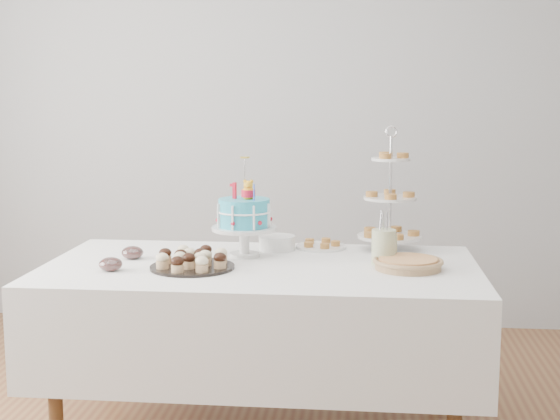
# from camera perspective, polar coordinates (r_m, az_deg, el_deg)

# --- Properties ---
(walls) EXTENTS (5.04, 4.04, 2.70)m
(walls) POSITION_cam_1_polar(r_m,az_deg,el_deg) (3.09, -2.16, 5.32)
(walls) COLOR #A7AAAD
(walls) RESTS_ON floor
(table) EXTENTS (1.92, 1.02, 0.77)m
(table) POSITION_cam_1_polar(r_m,az_deg,el_deg) (3.52, -1.40, -7.62)
(table) COLOR silver
(table) RESTS_ON floor
(birthday_cake) EXTENTS (0.30, 0.30, 0.46)m
(birthday_cake) POSITION_cam_1_polar(r_m,az_deg,el_deg) (3.61, -2.62, -1.46)
(birthday_cake) COLOR silver
(birthday_cake) RESTS_ON table
(cupcake_tray) EXTENTS (0.37, 0.37, 0.08)m
(cupcake_tray) POSITION_cam_1_polar(r_m,az_deg,el_deg) (3.40, -6.44, -3.60)
(cupcake_tray) COLOR black
(cupcake_tray) RESTS_ON table
(pie) EXTENTS (0.30, 0.30, 0.05)m
(pie) POSITION_cam_1_polar(r_m,az_deg,el_deg) (3.42, 9.35, -3.84)
(pie) COLOR #A6825A
(pie) RESTS_ON table
(tiered_stand) EXTENTS (0.31, 0.31, 0.60)m
(tiered_stand) POSITION_cam_1_polar(r_m,az_deg,el_deg) (3.78, 8.06, 0.82)
(tiered_stand) COLOR silver
(tiered_stand) RESTS_ON table
(plate_stack) EXTENTS (0.18, 0.18, 0.07)m
(plate_stack) POSITION_cam_1_polar(r_m,az_deg,el_deg) (3.78, -0.22, -2.42)
(plate_stack) COLOR silver
(plate_stack) RESTS_ON table
(pastry_plate) EXTENTS (0.25, 0.25, 0.04)m
(pastry_plate) POSITION_cam_1_polar(r_m,az_deg,el_deg) (3.83, 3.01, -2.56)
(pastry_plate) COLOR silver
(pastry_plate) RESTS_ON table
(jam_bowl_a) EXTENTS (0.10, 0.10, 0.06)m
(jam_bowl_a) POSITION_cam_1_polar(r_m,az_deg,el_deg) (3.42, -12.28, -3.91)
(jam_bowl_a) COLOR silver
(jam_bowl_a) RESTS_ON table
(jam_bowl_b) EXTENTS (0.10, 0.10, 0.06)m
(jam_bowl_b) POSITION_cam_1_polar(r_m,az_deg,el_deg) (3.64, -10.74, -3.10)
(jam_bowl_b) COLOR silver
(jam_bowl_b) RESTS_ON table
(utensil_pitcher) EXTENTS (0.11, 0.11, 0.24)m
(utensil_pitcher) POSITION_cam_1_polar(r_m,az_deg,el_deg) (3.48, 7.59, -2.60)
(utensil_pitcher) COLOR beige
(utensil_pitcher) RESTS_ON table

